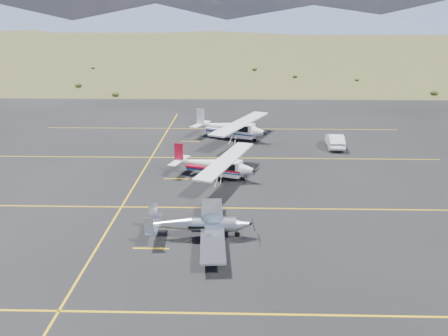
% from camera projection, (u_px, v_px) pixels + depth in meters
% --- Properties ---
extents(ground, '(1600.00, 1600.00, 0.00)m').
position_uv_depth(ground, '(209.00, 221.00, 27.26)').
color(ground, '#383D1C').
rests_on(ground, ground).
extents(apron, '(72.00, 72.00, 0.02)m').
position_uv_depth(apron, '(214.00, 181.00, 33.88)').
color(apron, black).
rests_on(apron, ground).
extents(aircraft_low_wing, '(5.86, 8.17, 1.77)m').
position_uv_depth(aircraft_low_wing, '(202.00, 224.00, 24.94)').
color(aircraft_low_wing, silver).
rests_on(aircraft_low_wing, apron).
extents(aircraft_cessna, '(6.88, 9.85, 2.53)m').
position_uv_depth(aircraft_cessna, '(214.00, 164.00, 34.32)').
color(aircraft_cessna, white).
rests_on(aircraft_cessna, apron).
extents(aircraft_plain, '(8.44, 11.16, 2.93)m').
position_uv_depth(aircraft_plain, '(231.00, 127.00, 45.19)').
color(aircraft_plain, white).
rests_on(aircraft_plain, apron).
extents(sedan, '(1.72, 4.18, 1.35)m').
position_uv_depth(sedan, '(335.00, 141.00, 42.55)').
color(sedan, white).
rests_on(sedan, apron).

